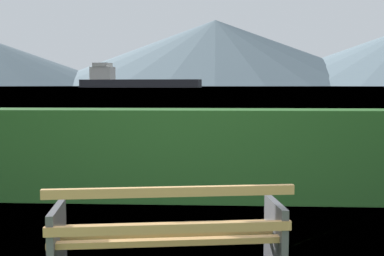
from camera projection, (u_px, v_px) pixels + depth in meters
The scene contains 5 objects.
water_surface at pixel (215, 87), 311.52m from camera, with size 620.00×620.00×0.00m, color #6B8EA3.
park_bench at pixel (169, 239), 3.49m from camera, with size 1.75×0.80×0.87m.
hedge_row at pixel (190, 155), 6.44m from camera, with size 7.38×0.65×1.22m, color #285B23.
cargo_ship_large at pixel (130, 81), 237.79m from camera, with size 61.58×18.39×12.31m.
distant_hills at pixel (224, 55), 574.29m from camera, with size 895.54×472.78×82.31m.
Camera 1 is at (0.34, -3.44, 1.55)m, focal length 44.85 mm.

